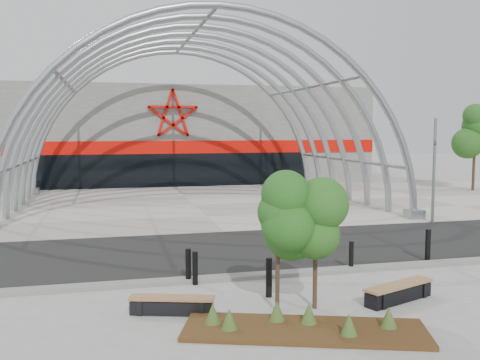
# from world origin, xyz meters

# --- Properties ---
(ground) EXTENTS (140.00, 140.00, 0.00)m
(ground) POSITION_xyz_m (0.00, 0.00, 0.00)
(ground) COLOR gray
(ground) RESTS_ON ground
(road) EXTENTS (140.00, 7.00, 0.02)m
(road) POSITION_xyz_m (0.00, 3.50, 0.01)
(road) COLOR black
(road) RESTS_ON ground
(forecourt) EXTENTS (60.00, 17.00, 0.04)m
(forecourt) POSITION_xyz_m (0.00, 15.50, 0.02)
(forecourt) COLOR gray
(forecourt) RESTS_ON ground
(kerb) EXTENTS (60.00, 0.50, 0.12)m
(kerb) POSITION_xyz_m (0.00, -0.25, 0.06)
(kerb) COLOR slate
(kerb) RESTS_ON ground
(arena_building) EXTENTS (34.00, 15.24, 8.00)m
(arena_building) POSITION_xyz_m (0.00, 33.45, 3.99)
(arena_building) COLOR #63635E
(arena_building) RESTS_ON ground
(vault_canopy) EXTENTS (20.80, 15.80, 20.36)m
(vault_canopy) POSITION_xyz_m (0.00, 15.50, 0.02)
(vault_canopy) COLOR #93999D
(vault_canopy) RESTS_ON ground
(planting_bed) EXTENTS (5.69, 3.34, 0.58)m
(planting_bed) POSITION_xyz_m (-0.71, -4.74, 0.14)
(planting_bed) COLOR #3A260D
(planting_bed) RESTS_ON ground
(signal_pole) EXTENTS (0.25, 0.72, 5.05)m
(signal_pole) POSITION_xyz_m (10.34, 6.95, 2.64)
(signal_pole) COLOR gray
(signal_pole) RESTS_ON ground
(street_tree_0) EXTENTS (1.47, 1.47, 3.35)m
(street_tree_0) POSITION_xyz_m (-0.84, -3.36, 2.41)
(street_tree_0) COLOR #302618
(street_tree_0) RESTS_ON ground
(street_tree_1) EXTENTS (1.42, 1.42, 3.37)m
(street_tree_1) POSITION_xyz_m (0.17, -3.32, 2.42)
(street_tree_1) COLOR #342415
(street_tree_1) RESTS_ON ground
(bench_0) EXTENTS (2.13, 1.05, 0.44)m
(bench_0) POSITION_xyz_m (-3.41, -2.88, 0.21)
(bench_0) COLOR black
(bench_0) RESTS_ON ground
(bench_1) EXTENTS (2.29, 1.29, 0.48)m
(bench_1) POSITION_xyz_m (2.53, -3.34, 0.23)
(bench_1) COLOR black
(bench_1) RESTS_ON ground
(bollard_0) EXTENTS (0.16, 0.16, 1.02)m
(bollard_0) POSITION_xyz_m (-2.63, -0.29, 0.51)
(bollard_0) COLOR black
(bollard_0) RESTS_ON ground
(bollard_1) EXTENTS (0.16, 0.16, 0.98)m
(bollard_1) POSITION_xyz_m (-2.46, -0.55, 0.49)
(bollard_1) COLOR black
(bollard_1) RESTS_ON ground
(bollard_2) EXTENTS (0.17, 0.17, 1.07)m
(bollard_2) POSITION_xyz_m (-0.70, -2.16, 0.54)
(bollard_2) COLOR black
(bollard_2) RESTS_ON ground
(bollard_3) EXTENTS (0.15, 0.15, 0.93)m
(bollard_3) POSITION_xyz_m (2.71, -0.11, 0.46)
(bollard_3) COLOR black
(bollard_3) RESTS_ON ground
(bollard_4) EXTENTS (0.18, 0.18, 1.13)m
(bollard_4) POSITION_xyz_m (5.71, 0.23, 0.56)
(bollard_4) COLOR black
(bollard_4) RESTS_ON ground
(bg_tree_1) EXTENTS (2.70, 2.70, 5.91)m
(bg_tree_1) POSITION_xyz_m (21.00, 18.00, 4.25)
(bg_tree_1) COLOR black
(bg_tree_1) RESTS_ON ground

